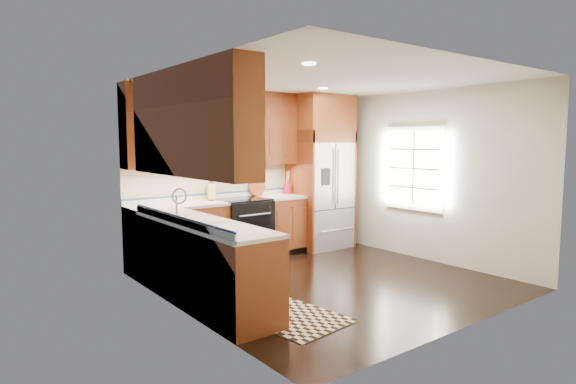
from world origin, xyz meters
TOP-DOWN VIEW (x-y plane):
  - ground at (0.00, 0.00)m, footprint 4.00×4.00m
  - wall_back at (0.00, 2.00)m, footprint 4.00×0.02m
  - wall_left at (-2.00, 0.00)m, footprint 0.02×4.00m
  - wall_right at (2.00, 0.00)m, footprint 0.02×4.00m
  - window at (1.98, 0.20)m, footprint 0.04×1.10m
  - base_cabinets at (-1.23, 0.90)m, footprint 2.85×3.00m
  - countertop at (-1.09, 1.01)m, footprint 2.86×3.01m
  - upper_cabinets at (-1.15, 1.09)m, footprint 2.85×3.00m
  - range at (-0.25, 1.67)m, footprint 0.76×0.67m
  - microwave at (-0.25, 1.80)m, footprint 0.76×0.40m
  - refrigerator at (1.30, 1.63)m, footprint 0.98×0.75m
  - sink_faucet at (-1.73, 0.23)m, footprint 0.54×0.44m
  - rug at (-1.20, -0.61)m, footprint 1.01×1.49m
  - knife_block at (-0.69, 1.86)m, footprint 0.15×0.18m
  - utensil_crock at (0.75, 1.84)m, footprint 0.16×0.16m
  - cutting_board at (0.19, 1.94)m, footprint 0.32×0.32m

SIDE VIEW (x-z plane):
  - ground at x=0.00m, z-range 0.00..0.00m
  - rug at x=-1.20m, z-range 0.00..0.01m
  - base_cabinets at x=-1.23m, z-range 0.00..0.90m
  - range at x=-0.25m, z-range 0.00..0.94m
  - countertop at x=-1.09m, z-range 0.90..0.94m
  - cutting_board at x=0.19m, z-range 0.94..0.96m
  - sink_faucet at x=-1.73m, z-range 0.81..1.18m
  - knife_block at x=-0.69m, z-range 0.91..1.22m
  - utensil_crock at x=0.75m, z-range 0.88..1.27m
  - wall_back at x=0.00m, z-range 0.00..2.60m
  - wall_left at x=-2.00m, z-range 0.00..2.60m
  - wall_right at x=2.00m, z-range 0.00..2.60m
  - refrigerator at x=1.30m, z-range 0.00..2.60m
  - window at x=1.98m, z-range 0.75..2.05m
  - microwave at x=-0.25m, z-range 1.45..1.87m
  - upper_cabinets at x=-1.15m, z-range 1.45..2.60m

